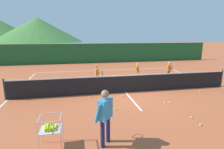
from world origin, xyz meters
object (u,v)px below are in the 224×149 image
at_px(tennis_ball_9, 165,103).
at_px(tennis_ball_8, 123,96).
at_px(student_2, 169,69).
at_px(tennis_ball_2, 90,97).
at_px(tennis_ball_3, 191,117).
at_px(tennis_ball_4, 115,109).
at_px(tennis_ball_0, 170,103).
at_px(tennis_net, 126,84).
at_px(tennis_ball_1, 200,91).
at_px(student_1, 137,70).
at_px(tennis_ball_7, 200,125).
at_px(student_0, 97,73).
at_px(instructor, 105,112).
at_px(ball_cart, 50,128).

bearing_deg(tennis_ball_9, tennis_ball_8, 140.80).
bearing_deg(student_2, tennis_ball_9, -120.06).
distance_m(student_2, tennis_ball_2, 6.52).
height_order(tennis_ball_2, tennis_ball_3, same).
bearing_deg(tennis_ball_4, tennis_ball_0, 5.49).
bearing_deg(tennis_net, tennis_ball_3, -65.29).
bearing_deg(tennis_ball_1, tennis_net, 170.60).
distance_m(tennis_ball_2, tennis_ball_8, 1.67).
bearing_deg(student_1, tennis_ball_7, -88.70).
relative_size(student_0, student_1, 1.03).
xyz_separation_m(student_1, tennis_ball_0, (0.15, -4.18, -0.70)).
xyz_separation_m(student_0, student_2, (5.19, 0.72, -0.02)).
distance_m(instructor, tennis_ball_9, 4.13).
bearing_deg(tennis_ball_4, tennis_ball_3, -26.06).
height_order(instructor, tennis_ball_0, instructor).
bearing_deg(tennis_ball_3, tennis_ball_7, -94.99).
height_order(tennis_net, instructor, instructor).
distance_m(ball_cart, tennis_ball_0, 5.48).
bearing_deg(tennis_net, ball_cart, -127.57).
distance_m(tennis_ball_3, tennis_ball_9, 1.55).
bearing_deg(student_1, tennis_ball_8, -120.81).
xyz_separation_m(tennis_net, tennis_ball_9, (1.30, -1.96, -0.47)).
height_order(student_2, tennis_ball_0, student_2).
distance_m(tennis_net, ball_cart, 5.47).
xyz_separation_m(tennis_net, student_0, (-1.34, 1.73, 0.26)).
distance_m(instructor, tennis_ball_4, 2.60).
relative_size(tennis_ball_0, tennis_ball_9, 1.00).
bearing_deg(tennis_ball_3, student_2, 69.25).
relative_size(student_0, tennis_ball_8, 18.48).
bearing_deg(student_1, tennis_ball_3, -88.06).
distance_m(tennis_ball_3, tennis_ball_7, 0.59).
bearing_deg(tennis_ball_9, tennis_net, 123.52).
distance_m(tennis_ball_8, tennis_ball_9, 2.08).
height_order(tennis_ball_7, tennis_ball_8, same).
relative_size(student_0, student_2, 1.03).
bearing_deg(student_1, tennis_net, -122.05).
relative_size(student_1, tennis_ball_0, 17.88).
relative_size(tennis_ball_0, tennis_ball_2, 1.00).
bearing_deg(tennis_ball_8, tennis_ball_9, -39.20).
xyz_separation_m(tennis_ball_1, tennis_ball_9, (-2.77, -1.29, 0.00)).
bearing_deg(tennis_ball_0, tennis_ball_8, 145.41).
height_order(instructor, tennis_ball_4, instructor).
relative_size(tennis_net, tennis_ball_7, 176.90).
relative_size(tennis_net, ball_cart, 13.38).
bearing_deg(instructor, tennis_ball_7, 6.88).
distance_m(tennis_ball_4, tennis_ball_8, 1.71).
relative_size(student_0, tennis_ball_2, 18.48).
bearing_deg(ball_cart, tennis_ball_0, 26.09).
bearing_deg(tennis_net, tennis_ball_9, -56.48).
height_order(student_0, tennis_ball_7, student_0).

